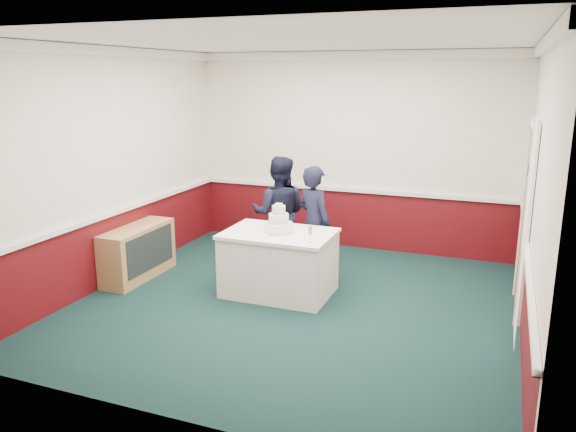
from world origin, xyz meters
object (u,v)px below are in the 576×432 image
(wedding_cake, at_px, (279,223))
(cake_knife, at_px, (270,236))
(person_woman, at_px, (314,224))
(champagne_flute, at_px, (310,231))
(person_man, at_px, (279,214))
(cake_table, at_px, (279,262))
(sideboard, at_px, (138,252))

(wedding_cake, height_order, cake_knife, wedding_cake)
(person_woman, bearing_deg, champagne_flute, 134.92)
(champagne_flute, bearing_deg, person_man, 126.56)
(wedding_cake, xyz_separation_m, person_man, (-0.34, 0.86, -0.11))
(cake_table, height_order, person_man, person_man)
(sideboard, distance_m, cake_table, 1.98)
(cake_table, relative_size, person_woman, 0.86)
(wedding_cake, height_order, champagne_flute, wedding_cake)
(person_man, bearing_deg, cake_knife, 93.95)
(wedding_cake, distance_m, person_man, 0.93)
(sideboard, relative_size, cake_table, 0.91)
(sideboard, distance_m, cake_knife, 1.99)
(wedding_cake, height_order, person_woman, person_woman)
(wedding_cake, xyz_separation_m, champagne_flute, (0.50, -0.28, 0.03))
(cake_knife, bearing_deg, champagne_flute, -3.25)
(sideboard, height_order, wedding_cake, wedding_cake)
(champagne_flute, relative_size, person_man, 0.13)
(cake_table, xyz_separation_m, wedding_cake, (-0.00, 0.00, 0.50))
(cake_table, bearing_deg, champagne_flute, -29.25)
(person_woman, bearing_deg, cake_knife, 100.89)
(champagne_flute, bearing_deg, cake_knife, 171.42)
(cake_knife, xyz_separation_m, person_man, (-0.31, 1.06, 0.00))
(wedding_cake, bearing_deg, person_man, 111.78)
(sideboard, distance_m, person_woman, 2.38)
(sideboard, relative_size, person_man, 0.75)
(person_man, bearing_deg, cake_table, 99.27)
(person_man, relative_size, person_woman, 1.04)
(wedding_cake, distance_m, person_woman, 0.69)
(champagne_flute, xyz_separation_m, person_man, (-0.84, 1.14, -0.13))
(wedding_cake, bearing_deg, champagne_flute, -29.25)
(cake_table, distance_m, wedding_cake, 0.50)
(person_man, bearing_deg, wedding_cake, 99.27)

